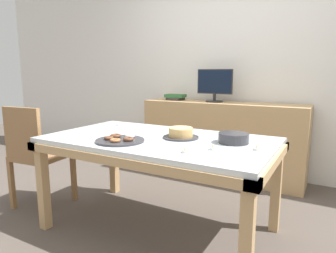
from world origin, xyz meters
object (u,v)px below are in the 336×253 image
(computer_monitor, at_px, (215,86))
(tealight_left_edge, at_px, (256,149))
(book_stack, at_px, (175,97))
(tealight_near_front, at_px, (239,133))
(pastry_platter, at_px, (120,140))
(cake_chocolate_round, at_px, (181,133))
(tealight_right_edge, at_px, (118,125))
(tealight_near_cakes, at_px, (212,148))
(chair, at_px, (35,152))
(tealight_centre, at_px, (185,151))
(plate_stack, at_px, (233,138))

(computer_monitor, relative_size, tealight_left_edge, 10.60)
(book_stack, relative_size, tealight_near_front, 6.29)
(book_stack, xyz_separation_m, pastry_platter, (0.45, -1.68, -0.18))
(cake_chocolate_round, height_order, tealight_right_edge, cake_chocolate_round)
(computer_monitor, relative_size, tealight_near_cakes, 10.60)
(chair, bearing_deg, cake_chocolate_round, 11.75)
(cake_chocolate_round, bearing_deg, tealight_centre, -59.93)
(computer_monitor, bearing_deg, tealight_right_edge, -112.67)
(tealight_left_edge, xyz_separation_m, tealight_centre, (-0.37, -0.28, 0.00))
(chair, bearing_deg, computer_monitor, 56.82)
(computer_monitor, height_order, tealight_centre, computer_monitor)
(book_stack, bearing_deg, chair, -108.68)
(book_stack, relative_size, tealight_centre, 6.29)
(tealight_right_edge, bearing_deg, book_stack, 91.29)
(tealight_near_cakes, bearing_deg, book_stack, 124.97)
(book_stack, bearing_deg, tealight_left_edge, -47.14)
(tealight_near_cakes, bearing_deg, tealight_left_edge, 28.04)
(book_stack, distance_m, tealight_centre, 2.01)
(chair, distance_m, tealight_near_cakes, 1.68)
(book_stack, height_order, tealight_near_cakes, book_stack)
(book_stack, bearing_deg, computer_monitor, -0.15)
(chair, xyz_separation_m, tealight_left_edge, (1.91, 0.18, 0.23))
(tealight_right_edge, relative_size, tealight_near_cakes, 1.00)
(chair, bearing_deg, tealight_centre, -3.56)
(chair, xyz_separation_m, tealight_near_front, (1.67, 0.61, 0.23))
(book_stack, height_order, tealight_left_edge, book_stack)
(tealight_centre, distance_m, tealight_near_front, 0.72)
(tealight_right_edge, bearing_deg, plate_stack, -7.69)
(plate_stack, height_order, tealight_near_front, plate_stack)
(pastry_platter, xyz_separation_m, tealight_centre, (0.54, -0.06, -0.00))
(tealight_left_edge, relative_size, tealight_near_front, 1.00)
(pastry_platter, bearing_deg, computer_monitor, 87.59)
(tealight_left_edge, bearing_deg, cake_chocolate_round, 171.01)
(cake_chocolate_round, height_order, tealight_centre, cake_chocolate_round)
(computer_monitor, distance_m, cake_chocolate_round, 1.42)
(chair, xyz_separation_m, tealight_right_edge, (0.58, 0.46, 0.23))
(tealight_near_cakes, bearing_deg, tealight_near_front, 89.05)
(computer_monitor, distance_m, tealight_centre, 1.83)
(tealight_centre, bearing_deg, book_stack, 119.60)
(tealight_near_front, bearing_deg, chair, -159.92)
(tealight_near_front, relative_size, tealight_near_cakes, 1.00)
(cake_chocolate_round, bearing_deg, plate_stack, 5.12)
(book_stack, xyz_separation_m, tealight_centre, (0.99, -1.74, -0.18))
(plate_stack, xyz_separation_m, tealight_near_front, (-0.05, 0.30, -0.02))
(tealight_left_edge, relative_size, tealight_centre, 1.00)
(cake_chocolate_round, xyz_separation_m, tealight_right_edge, (-0.75, 0.19, -0.02))
(tealight_left_edge, bearing_deg, chair, -174.49)
(book_stack, xyz_separation_m, tealight_right_edge, (0.03, -1.18, -0.18))
(tealight_centre, relative_size, tealight_near_front, 1.00)
(tealight_near_front, distance_m, tealight_near_cakes, 0.56)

